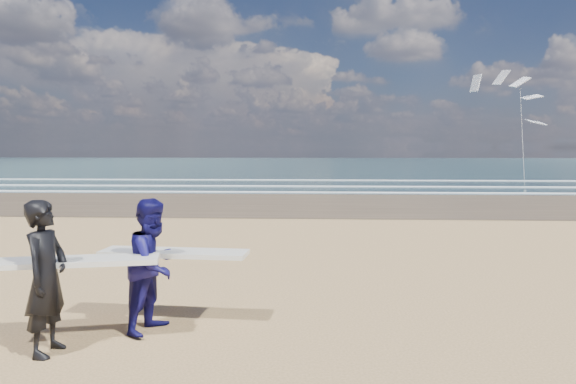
{
  "coord_description": "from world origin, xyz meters",
  "views": [
    {
      "loc": [
        2.37,
        -6.74,
        2.64
      ],
      "look_at": [
        1.7,
        6.0,
        1.53
      ],
      "focal_mm": 32.0,
      "sensor_mm": 36.0,
      "label": 1
    }
  ],
  "objects": [
    {
      "name": "ocean",
      "position": [
        20.0,
        72.0,
        0.01
      ],
      "size": [
        220.0,
        100.0,
        0.02
      ],
      "primitive_type": "cube",
      "color": "#1B363D",
      "rests_on": "ground"
    },
    {
      "name": "surfer_near",
      "position": [
        -1.01,
        -0.48,
        1.01
      ],
      "size": [
        2.26,
        1.22,
        1.98
      ],
      "color": "black",
      "rests_on": "ground"
    },
    {
      "name": "surfer_far",
      "position": [
        0.08,
        0.4,
        0.96
      ],
      "size": [
        2.23,
        1.25,
        1.91
      ],
      "color": "#100D4C",
      "rests_on": "ground"
    },
    {
      "name": "kite_1",
      "position": [
        15.46,
        26.78,
        4.45
      ],
      "size": [
        5.66,
        4.72,
        8.04
      ],
      "color": "slate",
      "rests_on": "ground"
    }
  ]
}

